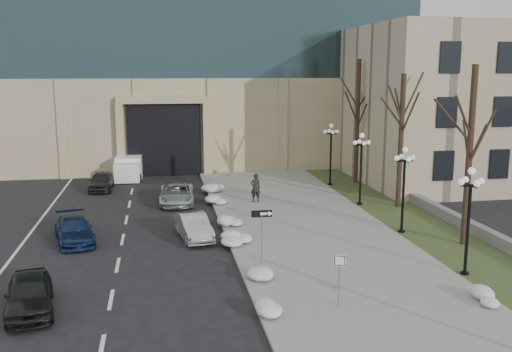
% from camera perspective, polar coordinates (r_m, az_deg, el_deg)
% --- Properties ---
extents(sidewalk, '(9.00, 40.00, 0.12)m').
position_cam_1_polar(sidewalk, '(31.69, 5.23, -5.34)').
color(sidewalk, gray).
rests_on(sidewalk, ground).
extents(curb, '(0.30, 40.00, 0.14)m').
position_cam_1_polar(curb, '(30.86, -2.91, -5.73)').
color(curb, gray).
rests_on(curb, ground).
extents(grass_strip, '(4.00, 40.00, 0.10)m').
position_cam_1_polar(grass_strip, '(33.93, 15.93, -4.65)').
color(grass_strip, '#394723').
rests_on(grass_strip, ground).
extents(stone_wall, '(0.50, 30.00, 0.70)m').
position_cam_1_polar(stone_wall, '(36.46, 17.43, -3.19)').
color(stone_wall, gray).
rests_on(stone_wall, ground).
extents(classical_building, '(22.00, 18.12, 12.00)m').
position_cam_1_polar(classical_building, '(50.92, 21.72, 6.80)').
color(classical_building, '#BDAF8E').
rests_on(classical_building, ground).
extents(car_a, '(2.33, 4.29, 1.39)m').
position_cam_1_polar(car_a, '(22.82, -21.73, -10.87)').
color(car_a, black).
rests_on(car_a, ground).
extents(car_b, '(1.98, 4.14, 1.31)m').
position_cam_1_polar(car_b, '(30.11, -6.25, -5.04)').
color(car_b, '#A9ABB1').
rests_on(car_b, ground).
extents(car_c, '(2.72, 4.61, 1.25)m').
position_cam_1_polar(car_c, '(30.85, -17.72, -5.17)').
color(car_c, navy).
rests_on(car_c, ground).
extents(car_d, '(2.43, 4.85, 1.32)m').
position_cam_1_polar(car_d, '(37.94, -7.92, -1.78)').
color(car_d, '#B9B9B9').
rests_on(car_d, ground).
extents(car_e, '(1.71, 4.01, 1.35)m').
position_cam_1_polar(car_e, '(43.31, -15.22, -0.48)').
color(car_e, '#29292D').
rests_on(car_e, ground).
extents(pedestrian, '(0.77, 0.58, 1.89)m').
position_cam_1_polar(pedestrian, '(37.52, -0.05, -1.19)').
color(pedestrian, black).
rests_on(pedestrian, sidewalk).
extents(box_truck, '(2.23, 5.88, 1.85)m').
position_cam_1_polar(box_truck, '(47.71, -12.54, 0.91)').
color(box_truck, white).
rests_on(box_truck, ground).
extents(one_way_sign, '(0.97, 0.26, 2.61)m').
position_cam_1_polar(one_way_sign, '(25.43, 0.94, -4.44)').
color(one_way_sign, slate).
rests_on(one_way_sign, ground).
extents(keep_sign, '(0.44, 0.18, 2.09)m').
position_cam_1_polar(keep_sign, '(21.41, 8.34, -9.21)').
color(keep_sign, slate).
rests_on(keep_sign, ground).
extents(snow_clump_b, '(1.10, 1.60, 0.36)m').
position_cam_1_polar(snow_clump_b, '(20.62, 1.89, -13.61)').
color(snow_clump_b, white).
rests_on(snow_clump_b, sidewalk).
extents(snow_clump_c, '(1.10, 1.60, 0.36)m').
position_cam_1_polar(snow_clump_c, '(24.17, 0.49, -9.86)').
color(snow_clump_c, white).
rests_on(snow_clump_c, sidewalk).
extents(snow_clump_d, '(1.10, 1.60, 0.36)m').
position_cam_1_polar(snow_clump_d, '(28.89, -1.73, -6.40)').
color(snow_clump_d, white).
rests_on(snow_clump_d, sidewalk).
extents(snow_clump_e, '(1.10, 1.60, 0.36)m').
position_cam_1_polar(snow_clump_e, '(32.47, -2.77, -4.47)').
color(snow_clump_e, white).
rests_on(snow_clump_e, sidewalk).
extents(snow_clump_f, '(1.10, 1.60, 0.36)m').
position_cam_1_polar(snow_clump_f, '(37.40, -4.01, -2.45)').
color(snow_clump_f, white).
rests_on(snow_clump_f, sidewalk).
extents(snow_clump_g, '(1.10, 1.60, 0.36)m').
position_cam_1_polar(snow_clump_g, '(40.94, -4.41, -1.31)').
color(snow_clump_g, white).
rests_on(snow_clump_g, sidewalk).
extents(snow_clump_h, '(1.10, 1.60, 0.36)m').
position_cam_1_polar(snow_clump_h, '(23.47, 21.86, -11.31)').
color(snow_clump_h, white).
rests_on(snow_clump_h, sidewalk).
extents(lamppost_a, '(1.18, 1.18, 4.76)m').
position_cam_1_polar(lamppost_a, '(25.59, 20.55, -2.90)').
color(lamppost_a, black).
rests_on(lamppost_a, ground).
extents(lamppost_b, '(1.18, 1.18, 4.76)m').
position_cam_1_polar(lamppost_b, '(31.23, 14.58, -0.20)').
color(lamppost_b, black).
rests_on(lamppost_b, ground).
extents(lamppost_c, '(1.18, 1.18, 4.76)m').
position_cam_1_polar(lamppost_c, '(37.15, 10.47, 1.66)').
color(lamppost_c, black).
rests_on(lamppost_c, ground).
extents(lamppost_d, '(1.18, 1.18, 4.76)m').
position_cam_1_polar(lamppost_d, '(43.24, 7.50, 3.01)').
color(lamppost_d, black).
rests_on(lamppost_d, ground).
extents(tree_near, '(3.20, 3.20, 9.00)m').
position_cam_1_polar(tree_near, '(29.65, 20.71, 4.28)').
color(tree_near, black).
rests_on(tree_near, ground).
extents(tree_mid, '(3.20, 3.20, 8.50)m').
position_cam_1_polar(tree_mid, '(36.76, 14.37, 5.24)').
color(tree_mid, black).
rests_on(tree_mid, ground).
extents(tree_far, '(3.20, 3.20, 9.50)m').
position_cam_1_polar(tree_far, '(44.11, 10.16, 7.10)').
color(tree_far, black).
rests_on(tree_far, ground).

